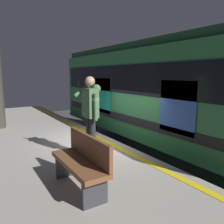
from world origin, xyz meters
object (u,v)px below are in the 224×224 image
Objects in this scene: passenger at (91,110)px; bench at (82,161)px; handbag at (100,155)px; train_carriage at (166,90)px.

bench is at bearing 147.03° from passenger.
passenger reaches higher than handbag.
passenger is (-1.02, 3.39, -0.24)m from train_carriage.
passenger is at bearing -2.57° from handbag.
passenger is 1.03m from handbag.
train_carriage reaches higher than passenger.
handbag is at bearing 177.43° from passenger.
train_carriage is 3.90m from handbag.
train_carriage is 28.55× the size of handbag.
passenger is at bearing -32.97° from bench.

